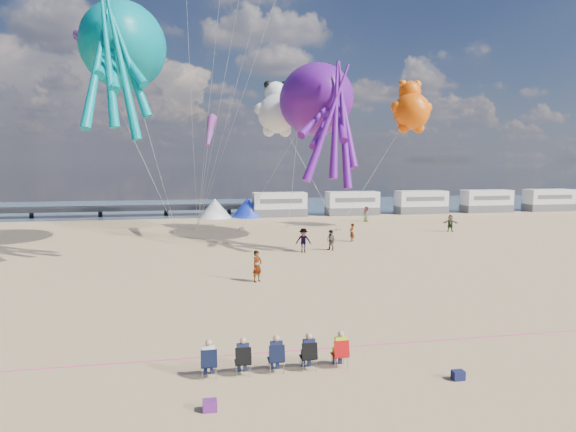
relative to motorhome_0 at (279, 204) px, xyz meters
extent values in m
plane|color=tan|center=(-6.00, -40.00, -1.50)|extent=(120.00, 120.00, 0.00)
plane|color=#3C5972|center=(-6.00, 15.00, -1.48)|extent=(120.00, 120.00, 0.00)
cube|color=silver|center=(0.00, 0.00, 0.00)|extent=(6.60, 2.50, 3.00)
cube|color=silver|center=(9.50, 0.00, 0.00)|extent=(6.60, 2.50, 3.00)
cube|color=silver|center=(19.00, 0.00, 0.00)|extent=(6.60, 2.50, 3.00)
cube|color=silver|center=(28.50, 0.00, 0.00)|extent=(6.60, 2.50, 3.00)
cube|color=silver|center=(38.00, 0.00, 0.00)|extent=(6.60, 2.50, 3.00)
cone|color=white|center=(-8.00, 0.00, -0.30)|extent=(4.00, 4.00, 2.40)
cone|color=#1933CC|center=(-4.00, 0.00, -0.30)|extent=(4.00, 4.00, 2.40)
cube|color=#641F77|center=(-10.62, -49.00, -1.34)|extent=(0.40, 0.30, 0.32)
cube|color=#151943|center=(-2.72, -48.43, -1.35)|extent=(0.38, 0.28, 0.30)
cylinder|color=#F2338C|center=(-6.00, -45.00, -1.48)|extent=(34.00, 0.03, 0.03)
imported|color=tan|center=(-7.29, -33.97, -0.58)|extent=(0.80, 0.76, 1.84)
imported|color=#7F6659|center=(8.88, -7.09, -0.64)|extent=(0.73, 0.73, 1.71)
imported|color=#7F6659|center=(-0.29, -24.79, -0.70)|extent=(0.89, 0.93, 1.60)
imported|color=#7F6659|center=(-2.58, -25.17, -0.58)|extent=(1.01, 0.85, 1.85)
imported|color=#7F6659|center=(14.11, -16.80, -0.67)|extent=(1.05, 0.70, 1.65)
imported|color=#7F6659|center=(2.69, -20.82, -0.71)|extent=(1.35, 1.38, 1.58)
cube|color=gray|center=(-12.39, -12.09, -1.39)|extent=(0.50, 0.35, 0.22)
cube|color=gray|center=(-5.88, -11.27, -1.39)|extent=(0.50, 0.35, 0.22)
cube|color=gray|center=(3.52, -14.04, -1.39)|extent=(0.50, 0.35, 0.22)
cube|color=gray|center=(-0.77, -10.00, -1.39)|extent=(0.50, 0.35, 0.22)
cube|color=gray|center=(-10.32, -10.30, -1.39)|extent=(0.50, 0.35, 0.22)
camera|label=1|loc=(-11.06, -62.87, 5.50)|focal=32.00mm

